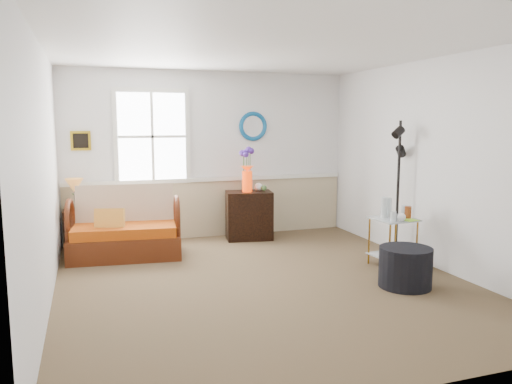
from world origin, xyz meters
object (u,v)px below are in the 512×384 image
object	(u,v)px
side_table	(393,242)
floor_lamp	(398,190)
lamp_stand	(75,230)
ottoman	(405,267)
cabinet	(249,215)
loveseat	(125,222)

from	to	relation	value
side_table	floor_lamp	world-z (taller)	floor_lamp
side_table	lamp_stand	bearing A→B (deg)	149.96
side_table	ottoman	distance (m)	0.80
lamp_stand	cabinet	xyz separation A→B (m)	(2.56, -0.19, 0.09)
lamp_stand	ottoman	bearing A→B (deg)	-40.08
floor_lamp	ottoman	size ratio (longest dim) A/B	3.17
lamp_stand	floor_lamp	xyz separation A→B (m)	(4.12, -1.83, 0.63)
lamp_stand	floor_lamp	size ratio (longest dim) A/B	0.31
floor_lamp	ottoman	distance (m)	1.45
lamp_stand	ottoman	distance (m)	4.56
lamp_stand	floor_lamp	world-z (taller)	floor_lamp
side_table	floor_lamp	xyz separation A→B (m)	(0.31, 0.37, 0.61)
loveseat	floor_lamp	xyz separation A→B (m)	(3.47, -1.19, 0.44)
loveseat	side_table	distance (m)	3.53
cabinet	ottoman	xyz separation A→B (m)	(0.93, -2.75, -0.15)
lamp_stand	cabinet	size ratio (longest dim) A/B	0.76
loveseat	lamp_stand	bearing A→B (deg)	141.75
side_table	ottoman	world-z (taller)	side_table
loveseat	floor_lamp	world-z (taller)	floor_lamp
side_table	ottoman	xyz separation A→B (m)	(-0.32, -0.73, -0.09)
loveseat	lamp_stand	distance (m)	0.93
floor_lamp	side_table	bearing A→B (deg)	-141.76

